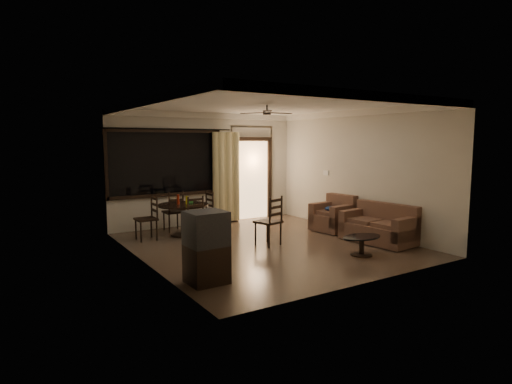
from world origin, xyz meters
TOP-DOWN VIEW (x-y plane):
  - ground at (0.00, 0.00)m, footprint 5.50×5.50m
  - room_shell at (0.59, 1.77)m, footprint 5.50×6.70m
  - dining_table at (-1.08, 1.73)m, footprint 1.12×1.12m
  - dining_chair_west at (-1.92, 1.72)m, footprint 0.43×0.43m
  - dining_chair_east at (-0.25, 1.74)m, footprint 0.43×0.43m
  - dining_chair_south at (-1.07, 0.87)m, footprint 0.43×0.49m
  - dining_chair_north at (-1.09, 2.29)m, footprint 0.43×0.43m
  - tv_cabinet at (-2.05, -1.48)m, footprint 0.59×0.53m
  - sofa at (2.11, -1.08)m, footprint 0.92×1.54m
  - armchair at (2.10, 0.30)m, footprint 0.91×0.91m
  - coffee_table at (1.04, -1.60)m, footprint 0.82×0.49m
  - side_chair at (0.02, -0.04)m, footprint 0.55×0.55m

SIDE VIEW (x-z plane):
  - ground at x=0.00m, z-range 0.00..0.00m
  - coffee_table at x=1.04m, z-range 0.06..0.42m
  - dining_chair_west at x=-1.92m, z-range -0.19..0.76m
  - dining_chair_east at x=-0.25m, z-range -0.19..0.76m
  - dining_chair_north at x=-1.09m, z-range -0.19..0.76m
  - side_chair at x=0.02m, z-range -0.20..0.80m
  - dining_chair_south at x=-1.07m, z-range -0.17..0.78m
  - sofa at x=2.11m, z-range -0.08..0.71m
  - armchair at x=2.10m, z-range -0.07..0.75m
  - tv_cabinet at x=-2.05m, z-range 0.00..1.08m
  - dining_table at x=-1.08m, z-range 0.09..1.02m
  - room_shell at x=0.59m, z-range -0.92..4.58m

